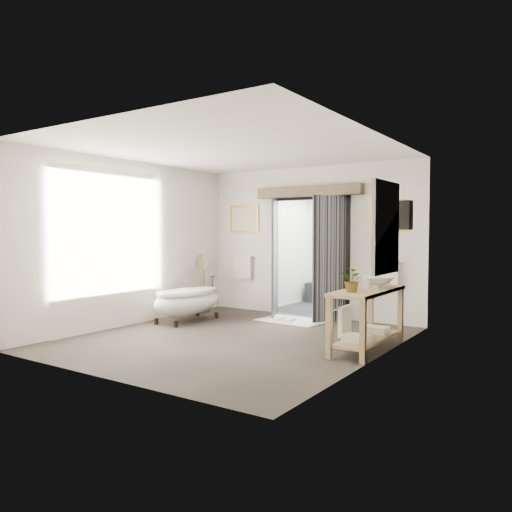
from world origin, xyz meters
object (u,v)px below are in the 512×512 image
Objects in this scene: clawfoot_tub at (187,301)px; vanity at (365,314)px; basin at (378,282)px; rug at (293,320)px.

vanity is (3.56, -0.31, 0.12)m from clawfoot_tub.
clawfoot_tub is at bearing 174.97° from vanity.
vanity is 0.54m from basin.
clawfoot_tub is at bearing -145.59° from rug.
basin is at bearing -28.38° from rug.
basin is (2.01, -1.08, 0.92)m from rug.
vanity is at bearing -89.15° from basin.
basin is at bearing 0.17° from clawfoot_tub.
basin reaches higher than rug.
vanity is 1.33× the size of rug.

